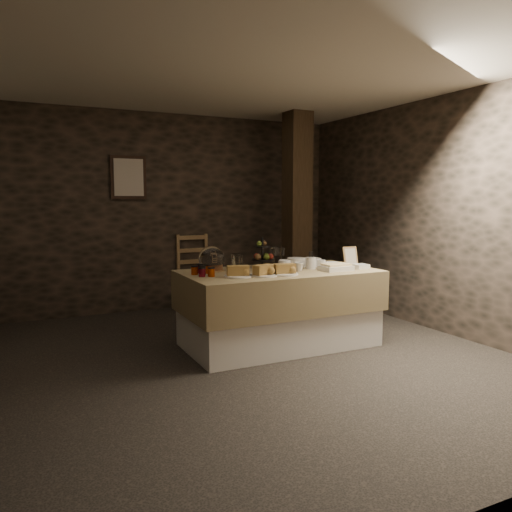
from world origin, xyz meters
name	(u,v)px	position (x,y,z in m)	size (l,w,h in m)	color
ground_plane	(209,366)	(0.00, 0.00, 0.00)	(5.50, 5.00, 0.01)	black
room_shell	(207,189)	(0.00, 0.00, 1.56)	(5.52, 5.02, 2.60)	black
buffet_table	(279,302)	(0.87, 0.30, 0.44)	(1.93, 1.03, 0.76)	white
chair	(195,276)	(0.69, 2.35, 0.44)	(0.47, 0.45, 0.78)	#9C7241
timber_column	(297,212)	(1.88, 1.68, 1.30)	(0.30, 0.30, 2.60)	black
framed_picture	(128,177)	(-0.15, 2.47, 1.75)	(0.45, 0.04, 0.55)	black
plate_stack_a	(296,263)	(1.14, 0.43, 0.81)	(0.19, 0.19, 0.10)	white
plate_stack_b	(312,262)	(1.34, 0.44, 0.81)	(0.20, 0.20, 0.09)	white
cutlery_holder	(311,263)	(1.22, 0.27, 0.82)	(0.10, 0.10, 0.12)	white
cup_a	(285,265)	(0.94, 0.31, 0.82)	(0.13, 0.13, 0.10)	white
cup_b	(299,267)	(1.03, 0.18, 0.81)	(0.10, 0.10, 0.09)	white
mug_c	(284,265)	(0.95, 0.35, 0.81)	(0.09, 0.09, 0.10)	white
mug_d	(321,264)	(1.33, 0.23, 0.81)	(0.08, 0.08, 0.09)	white
bowl	(332,265)	(1.47, 0.25, 0.79)	(0.21, 0.21, 0.05)	white
cake_dome	(212,260)	(0.26, 0.58, 0.87)	(0.26, 0.26, 0.26)	#9C7241
fruit_stand	(263,256)	(0.82, 0.55, 0.89)	(0.22, 0.22, 0.32)	black
bread_platter_left	(238,273)	(0.33, 0.10, 0.80)	(0.26, 0.26, 0.11)	white
bread_platter_center	(263,272)	(0.57, 0.05, 0.80)	(0.26, 0.26, 0.11)	white
bread_platter_right	(285,271)	(0.78, 0.03, 0.80)	(0.26, 0.26, 0.11)	white
jam_jars	(203,271)	(0.09, 0.37, 0.80)	(0.20, 0.32, 0.07)	#560713
tart_dish	(336,267)	(1.39, 0.06, 0.80)	(0.30, 0.22, 0.07)	white
square_dish	(360,266)	(1.70, 0.07, 0.79)	(0.14, 0.14, 0.04)	white
menu_frame	(350,257)	(1.77, 0.34, 0.85)	(0.17, 0.02, 0.22)	#9C7241
storage_jar_a	(236,261)	(0.53, 0.59, 0.84)	(0.10, 0.10, 0.16)	white
storage_jar_b	(239,262)	(0.58, 0.63, 0.83)	(0.09, 0.09, 0.14)	white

